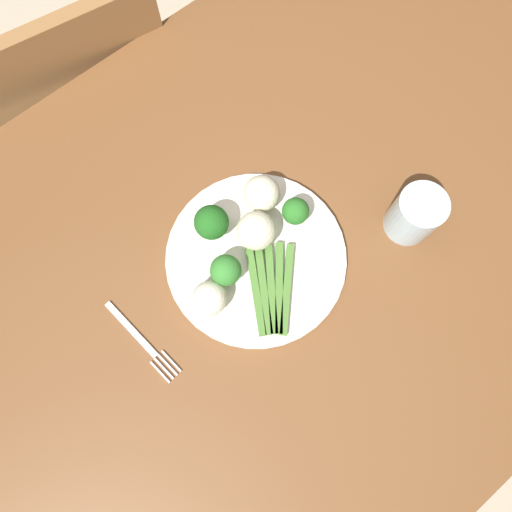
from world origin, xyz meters
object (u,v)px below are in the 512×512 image
at_px(chair, 95,103).
at_px(broccoli_near_center, 295,211).
at_px(broccoli_front_left, 212,223).
at_px(cauliflower_mid, 256,231).
at_px(dining_table, 283,256).
at_px(plate, 256,258).
at_px(cauliflower_front, 262,193).
at_px(fork, 142,341).
at_px(broccoli_back, 226,270).
at_px(cauliflower_right, 210,298).
at_px(water_glass, 415,215).
at_px(asparagus_bundle, 271,288).

height_order(chair, broccoli_near_center, chair).
bearing_deg(broccoli_front_left, cauliflower_mid, 131.97).
xyz_separation_m(dining_table, plate, (0.06, -0.01, 0.11)).
distance_m(cauliflower_front, fork, 0.31).
bearing_deg(fork, broccoli_near_center, 84.52).
distance_m(broccoli_near_center, broccoli_back, 0.15).
bearing_deg(chair, cauliflower_right, 91.69).
height_order(broccoli_front_left, water_glass, water_glass).
height_order(asparagus_bundle, fork, asparagus_bundle).
bearing_deg(dining_table, broccoli_front_left, -45.22).
height_order(chair, cauliflower_mid, chair).
bearing_deg(fork, asparagus_bundle, 66.44).
relative_size(broccoli_front_left, fork, 0.42).
relative_size(plate, water_glass, 3.18).
height_order(plate, broccoli_front_left, broccoli_front_left).
distance_m(chair, broccoli_back, 0.70).
relative_size(broccoli_near_center, cauliflower_mid, 0.86).
bearing_deg(water_glass, cauliflower_front, -47.96).
distance_m(plate, cauliflower_front, 0.11).
bearing_deg(fork, broccoli_back, 82.58).
xyz_separation_m(chair, cauliflower_mid, (-0.03, 0.60, 0.32)).
height_order(dining_table, fork, fork).
bearing_deg(cauliflower_right, broccoli_near_center, -172.98).
xyz_separation_m(chair, cauliflower_front, (-0.08, 0.55, 0.32)).
relative_size(dining_table, cauliflower_right, 25.36).
relative_size(chair, broccoli_near_center, 15.85).
relative_size(chair, cauliflower_right, 15.82).
bearing_deg(broccoli_front_left, broccoli_near_center, 150.09).
bearing_deg(water_glass, broccoli_near_center, -41.02).
bearing_deg(fork, chair, 154.86).
height_order(broccoli_back, cauliflower_mid, cauliflower_mid).
height_order(plate, asparagus_bundle, asparagus_bundle).
xyz_separation_m(dining_table, chair, (0.07, -0.63, -0.17)).
relative_size(plate, broccoli_back, 4.90).
height_order(chair, broccoli_front_left, chair).
height_order(dining_table, chair, chair).
xyz_separation_m(chair, cauliflower_right, (0.09, 0.64, 0.31)).
height_order(broccoli_near_center, broccoli_back, broccoli_back).
height_order(broccoli_near_center, cauliflower_right, same).
distance_m(broccoli_back, cauliflower_front, 0.14).
xyz_separation_m(broccoli_back, cauliflower_front, (-0.13, -0.07, -0.00)).
distance_m(cauliflower_front, cauliflower_right, 0.19).
distance_m(cauliflower_mid, fork, 0.25).
bearing_deg(broccoli_back, chair, -94.18).
relative_size(plate, cauliflower_mid, 4.68).
bearing_deg(broccoli_back, water_glass, 157.81).
relative_size(broccoli_back, water_glass, 0.65).
distance_m(broccoli_back, broccoli_front_left, 0.08).
distance_m(broccoli_front_left, water_glass, 0.33).
bearing_deg(broccoli_near_center, dining_table, 30.78).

